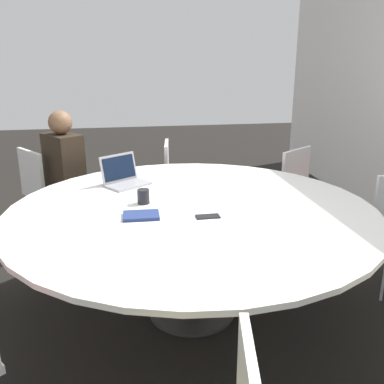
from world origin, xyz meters
name	(u,v)px	position (x,y,z in m)	size (l,w,h in m)	color
ground_plane	(192,311)	(0.00, 0.00, 0.00)	(16.00, 16.00, 0.00)	black
conference_table	(192,219)	(0.00, 0.00, 0.67)	(2.28, 2.28, 0.74)	#333333
chair_0	(46,186)	(-1.44, -1.11, 0.51)	(0.60, 0.60, 0.86)	silver
chair_6	(307,189)	(-0.94, 1.20, 0.51)	(0.60, 0.60, 0.86)	silver
chair_7	(180,177)	(-1.51, 0.14, 0.51)	(0.49, 0.48, 0.86)	silver
person_0	(66,168)	(-1.30, -0.90, 0.71)	(0.42, 0.39, 1.21)	#2D2319
laptop	(124,177)	(-0.58, -0.41, 0.80)	(0.36, 0.38, 0.21)	#99999E
spiral_notebook	(141,215)	(0.12, -0.32, 0.75)	(0.16, 0.21, 0.02)	navy
coffee_cup	(143,196)	(-0.13, -0.29, 0.79)	(0.08, 0.08, 0.09)	black
cell_phone	(208,216)	(0.18, 0.06, 0.75)	(0.07, 0.14, 0.01)	black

